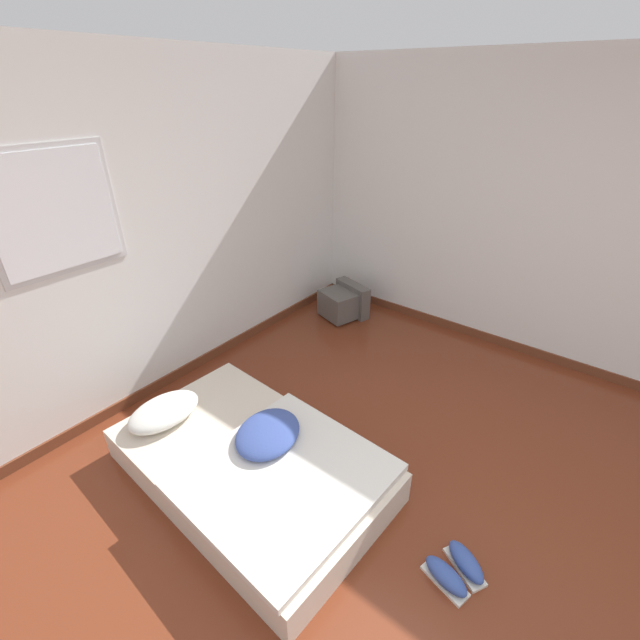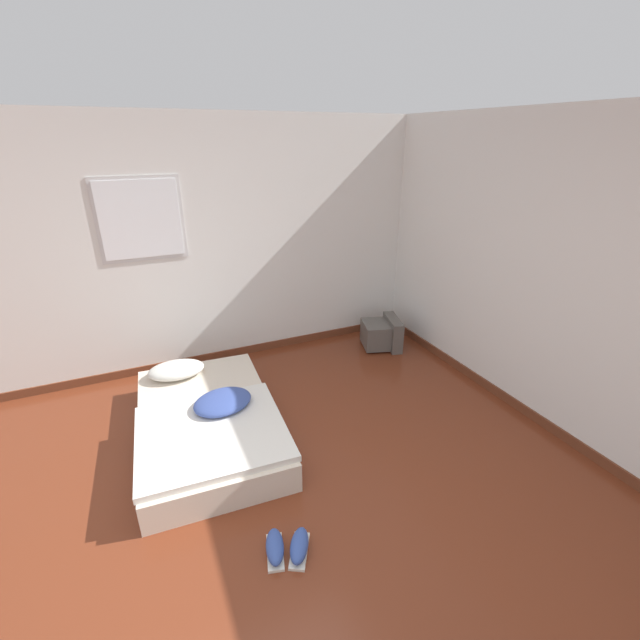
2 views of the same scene
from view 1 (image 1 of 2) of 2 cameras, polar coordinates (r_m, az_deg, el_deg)
wall_back at (r=3.38m, az=-28.47°, el=7.36°), size 8.03×0.08×2.60m
wall_right at (r=4.20m, az=35.92°, el=9.05°), size 0.08×8.13×2.60m
mattress_bed at (r=3.02m, az=-9.32°, el=-18.18°), size 1.20×1.87×0.38m
crt_tv at (r=4.82m, az=3.20°, el=2.42°), size 0.53×0.53×0.37m
sneaker_pair at (r=2.77m, az=17.66°, el=-29.13°), size 0.34×0.33×0.10m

